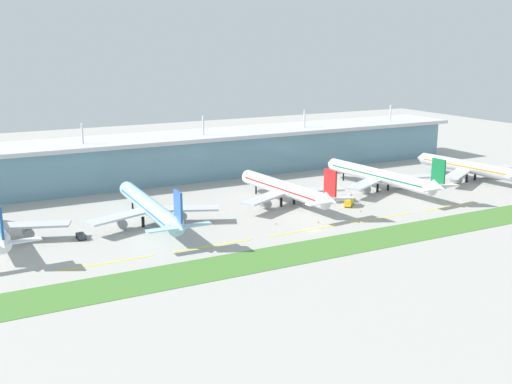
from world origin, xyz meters
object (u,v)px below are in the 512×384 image
at_px(airliner_near_middle, 150,207).
at_px(airliner_farthest, 469,167).
at_px(safety_cone_left_wingtip, 318,222).
at_px(safety_cone_right_wingtip, 276,223).
at_px(baggage_cart, 436,186).
at_px(safety_cone_nose_front, 360,211).
at_px(airliner_far_middle, 381,176).
at_px(fuel_truck, 349,201).
at_px(pushback_tug, 81,236).
at_px(airliner_center, 286,189).

height_order(airliner_near_middle, airliner_farthest, same).
height_order(safety_cone_left_wingtip, safety_cone_right_wingtip, same).
distance_m(baggage_cart, safety_cone_nose_front, 54.44).
xyz_separation_m(airliner_far_middle, safety_cone_nose_front, (-28.85, -23.78, -6.11)).
bearing_deg(baggage_cart, safety_cone_left_wingtip, -165.19).
relative_size(safety_cone_nose_front, safety_cone_right_wingtip, 1.00).
height_order(safety_cone_left_wingtip, safety_cone_nose_front, same).
xyz_separation_m(airliner_far_middle, safety_cone_left_wingtip, (-51.50, -28.85, -6.11)).
relative_size(airliner_near_middle, fuel_truck, 9.92).
distance_m(fuel_truck, pushback_tug, 103.40).
bearing_deg(fuel_truck, safety_cone_left_wingtip, -149.59).
bearing_deg(airliner_far_middle, safety_cone_left_wingtip, -150.75).
bearing_deg(safety_cone_right_wingtip, baggage_cart, 9.11).
bearing_deg(baggage_cart, airliner_near_middle, 177.20).
xyz_separation_m(fuel_truck, safety_cone_left_wingtip, (-23.78, -13.95, -1.91)).
bearing_deg(airliner_center, airliner_near_middle, -178.65).
xyz_separation_m(airliner_near_middle, baggage_cart, (128.86, -6.29, -5.19)).
xyz_separation_m(airliner_near_middle, airliner_center, (56.34, 1.33, -0.01)).
bearing_deg(airliner_center, safety_cone_nose_front, -48.04).
distance_m(pushback_tug, safety_cone_left_wingtip, 82.07).
xyz_separation_m(airliner_farthest, safety_cone_left_wingtip, (-100.92, -25.58, -6.10)).
bearing_deg(safety_cone_left_wingtip, airliner_center, 84.75).
distance_m(airliner_center, safety_cone_right_wingtip, 28.36).
distance_m(airliner_farthest, safety_cone_left_wingtip, 104.29).
distance_m(airliner_near_middle, safety_cone_right_wingtip, 44.95).
distance_m(baggage_cart, pushback_tug, 154.43).
bearing_deg(pushback_tug, fuel_truck, -3.80).
bearing_deg(baggage_cart, airliner_center, 174.00).
bearing_deg(pushback_tug, airliner_near_middle, 11.77).
bearing_deg(fuel_truck, pushback_tug, 176.20).
bearing_deg(safety_cone_right_wingtip, safety_cone_nose_front, -0.68).
relative_size(safety_cone_left_wingtip, safety_cone_right_wingtip, 1.00).
height_order(airliner_center, safety_cone_left_wingtip, airliner_center).
bearing_deg(airliner_farthest, safety_cone_right_wingtip, -170.12).
distance_m(airliner_far_middle, fuel_truck, 31.75).
relative_size(airliner_center, airliner_farthest, 1.04).
xyz_separation_m(airliner_farthest, fuel_truck, (-77.14, -11.63, -4.18)).
bearing_deg(airliner_near_middle, safety_cone_right_wingtip, -27.60).
bearing_deg(airliner_far_middle, safety_cone_nose_front, -140.49).
distance_m(safety_cone_nose_front, safety_cone_right_wingtip, 37.02).
relative_size(airliner_far_middle, fuel_truck, 10.05).
bearing_deg(airliner_near_middle, baggage_cart, -2.80).
height_order(airliner_near_middle, safety_cone_left_wingtip, airliner_near_middle).
bearing_deg(airliner_near_middle, pushback_tug, -168.23).
xyz_separation_m(baggage_cart, safety_cone_left_wingtip, (-75.04, -19.83, -0.91)).
relative_size(baggage_cart, safety_cone_right_wingtip, 5.56).
relative_size(baggage_cart, safety_cone_left_wingtip, 5.56).
bearing_deg(airliner_far_middle, airliner_farthest, -3.78).
distance_m(baggage_cart, safety_cone_left_wingtip, 77.62).
relative_size(airliner_center, safety_cone_nose_front, 90.51).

